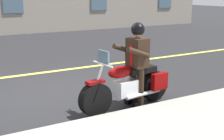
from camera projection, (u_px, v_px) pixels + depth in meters
The scene contains 4 objects.
ground_plane at pixel (59, 93), 7.28m from camera, with size 80.00×80.00×0.00m, color black.
lane_center_stripe at pixel (36, 74), 8.97m from camera, with size 60.00×0.16×0.01m, color #E5DB4C.
motorcycle_main at pixel (129, 86), 6.31m from camera, with size 2.22×0.78×1.26m.
rider_main at pixel (137, 57), 6.27m from camera, with size 0.67×0.61×1.74m.
Camera 1 is at (2.30, 6.65, 2.32)m, focal length 49.01 mm.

